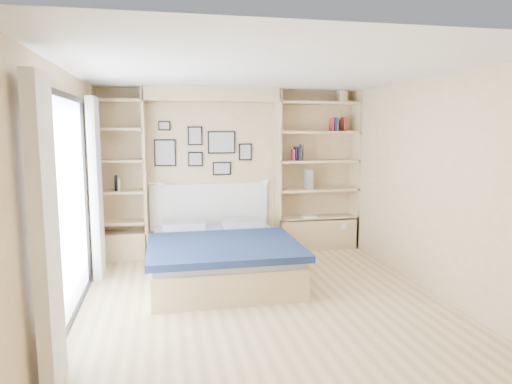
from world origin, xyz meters
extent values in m
plane|color=#D9B887|center=(0.00, 0.00, 0.00)|extent=(4.50, 4.50, 0.00)
plane|color=#CBB481|center=(0.00, 2.25, 1.25)|extent=(4.00, 0.00, 4.00)
plane|color=#CBB481|center=(0.00, -2.25, 1.25)|extent=(4.00, 0.00, 4.00)
plane|color=#CBB481|center=(-2.00, 0.00, 1.25)|extent=(0.00, 4.50, 4.50)
plane|color=#CBB481|center=(2.00, 0.00, 1.25)|extent=(0.00, 4.50, 4.50)
plane|color=white|center=(0.00, 0.00, 2.50)|extent=(4.50, 4.50, 0.00)
cube|color=tan|center=(-1.30, 2.08, 1.25)|extent=(0.04, 0.35, 2.50)
cube|color=tan|center=(0.70, 2.08, 1.25)|extent=(0.04, 0.35, 2.50)
cube|color=tan|center=(-0.30, 2.08, 2.40)|extent=(2.00, 0.35, 0.20)
cube|color=tan|center=(1.98, 2.08, 1.25)|extent=(0.04, 0.35, 2.50)
cube|color=tan|center=(-1.98, 2.08, 1.25)|extent=(0.04, 0.35, 2.50)
cube|color=tan|center=(1.35, 2.08, 0.25)|extent=(1.30, 0.35, 0.50)
cube|color=tan|center=(-1.65, 2.08, 0.20)|extent=(0.70, 0.35, 0.40)
cube|color=black|center=(-1.97, 0.00, 2.23)|extent=(0.04, 2.08, 0.06)
cube|color=black|center=(-1.97, 0.00, 0.03)|extent=(0.04, 2.08, 0.06)
cube|color=black|center=(-1.97, -1.02, 1.10)|extent=(0.04, 0.06, 2.20)
cube|color=black|center=(-1.97, 1.02, 1.10)|extent=(0.04, 0.06, 2.20)
cube|color=silver|center=(-1.98, 0.00, 1.12)|extent=(0.01, 2.00, 2.20)
cube|color=white|center=(-1.88, -1.30, 1.15)|extent=(0.10, 0.45, 2.30)
cube|color=white|center=(-1.88, 1.30, 1.15)|extent=(0.10, 0.45, 2.30)
cube|color=tan|center=(1.35, 2.08, 0.50)|extent=(1.30, 0.35, 0.04)
cube|color=tan|center=(1.35, 2.08, 0.95)|extent=(1.30, 0.35, 0.04)
cube|color=tan|center=(1.35, 2.08, 1.40)|extent=(1.30, 0.35, 0.04)
cube|color=tan|center=(1.35, 2.08, 1.85)|extent=(1.30, 0.35, 0.04)
cube|color=tan|center=(1.35, 2.08, 2.30)|extent=(1.30, 0.35, 0.04)
cube|color=tan|center=(-1.65, 2.08, 0.55)|extent=(0.70, 0.35, 0.04)
cube|color=tan|center=(-1.65, 2.08, 1.00)|extent=(0.70, 0.35, 0.04)
cube|color=tan|center=(-1.65, 2.08, 1.45)|extent=(0.70, 0.35, 0.04)
cube|color=tan|center=(-1.65, 2.08, 1.90)|extent=(0.70, 0.35, 0.04)
cube|color=tan|center=(-1.65, 2.08, 2.30)|extent=(0.70, 0.35, 0.04)
cube|color=tan|center=(-0.35, 0.96, 0.19)|extent=(1.71, 2.14, 0.37)
cube|color=#9EA2AC|center=(-0.35, 0.96, 0.42)|extent=(1.67, 2.10, 0.10)
cube|color=#152547|center=(-0.35, 0.59, 0.49)|extent=(1.81, 1.50, 0.08)
cube|color=#9EA2AC|center=(-0.77, 1.73, 0.53)|extent=(0.59, 0.43, 0.12)
cube|color=#9EA2AC|center=(0.08, 1.73, 0.53)|extent=(0.59, 0.43, 0.12)
cube|color=white|center=(-0.35, 2.22, 0.72)|extent=(1.81, 0.04, 0.70)
cube|color=black|center=(-1.00, 2.23, 1.55)|extent=(0.32, 0.02, 0.40)
cube|color=gray|center=(-1.00, 2.21, 1.55)|extent=(0.28, 0.01, 0.36)
cube|color=black|center=(-0.55, 2.23, 1.80)|extent=(0.22, 0.02, 0.28)
cube|color=gray|center=(-0.55, 2.21, 1.80)|extent=(0.18, 0.01, 0.24)
cube|color=black|center=(-0.55, 2.23, 1.45)|extent=(0.22, 0.02, 0.22)
cube|color=gray|center=(-0.55, 2.21, 1.45)|extent=(0.18, 0.01, 0.18)
cube|color=black|center=(-0.15, 2.23, 1.70)|extent=(0.42, 0.02, 0.34)
cube|color=gray|center=(-0.15, 2.21, 1.70)|extent=(0.38, 0.01, 0.30)
cube|color=black|center=(-0.15, 2.23, 1.30)|extent=(0.28, 0.02, 0.20)
cube|color=gray|center=(-0.15, 2.21, 1.30)|extent=(0.24, 0.01, 0.16)
cube|color=black|center=(0.22, 2.23, 1.55)|extent=(0.20, 0.02, 0.26)
cube|color=gray|center=(0.22, 2.21, 1.55)|extent=(0.16, 0.01, 0.22)
cube|color=black|center=(-1.00, 2.23, 1.95)|extent=(0.18, 0.02, 0.14)
cube|color=gray|center=(-1.00, 2.21, 1.95)|extent=(0.14, 0.01, 0.10)
cylinder|color=silver|center=(-1.16, 2.00, 1.12)|extent=(0.20, 0.02, 0.02)
cone|color=white|center=(-1.06, 2.00, 1.10)|extent=(0.13, 0.12, 0.15)
cylinder|color=silver|center=(0.56, 2.00, 1.12)|extent=(0.20, 0.02, 0.02)
cone|color=white|center=(0.46, 2.00, 1.10)|extent=(0.13, 0.12, 0.15)
cube|color=#B2214D|center=(0.94, 2.07, 1.50)|extent=(0.02, 0.15, 0.17)
cube|color=navy|center=(1.00, 2.07, 1.53)|extent=(0.03, 0.15, 0.21)
cube|color=black|center=(0.99, 2.07, 1.52)|extent=(0.03, 0.15, 0.20)
cube|color=#BFB28C|center=(1.08, 2.07, 1.52)|extent=(0.04, 0.15, 0.19)
cube|color=#26593F|center=(1.08, 2.07, 1.54)|extent=(0.03, 0.15, 0.25)
cube|color=#A51E1E|center=(1.56, 2.07, 1.97)|extent=(0.02, 0.15, 0.20)
cube|color=navy|center=(1.61, 2.07, 1.98)|extent=(0.03, 0.15, 0.21)
cube|color=black|center=(1.66, 2.07, 1.96)|extent=(0.03, 0.15, 0.18)
cube|color=#BFB28C|center=(1.66, 2.07, 1.97)|extent=(0.04, 0.15, 0.21)
cube|color=maroon|center=(1.76, 2.07, 1.98)|extent=(0.03, 0.15, 0.22)
cube|color=navy|center=(-1.71, 2.07, 1.11)|extent=(0.02, 0.15, 0.17)
cube|color=black|center=(-1.71, 2.07, 1.13)|extent=(0.03, 0.15, 0.22)
cube|color=#BFB28C|center=(-1.66, 2.07, 1.11)|extent=(0.03, 0.15, 0.18)
cube|color=tan|center=(1.72, 2.07, 2.40)|extent=(0.13, 0.13, 0.15)
cone|color=tan|center=(1.72, 2.07, 2.51)|extent=(0.20, 0.20, 0.08)
cube|color=slate|center=(1.20, 2.07, 1.12)|extent=(0.12, 0.12, 0.30)
cube|color=white|center=(1.20, 2.02, 0.54)|extent=(0.22, 0.16, 0.03)
camera|label=1|loc=(-1.05, -4.73, 1.91)|focal=32.00mm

